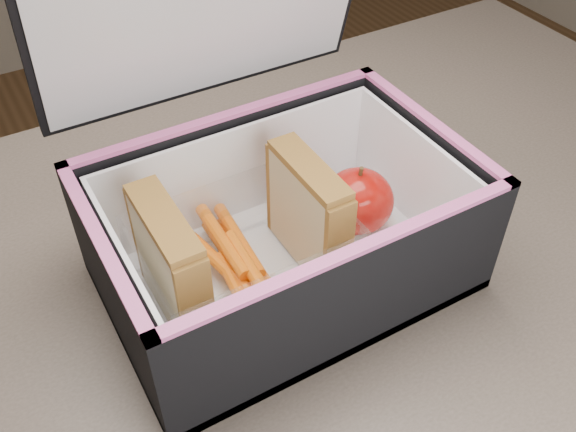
% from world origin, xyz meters
% --- Properties ---
extents(kitchen_table, '(1.20, 0.80, 0.75)m').
position_xyz_m(kitchen_table, '(0.00, 0.00, 0.66)').
color(kitchen_table, '#66564C').
rests_on(kitchen_table, ground).
extents(lunch_bag, '(0.32, 0.27, 0.32)m').
position_xyz_m(lunch_bag, '(-0.00, 0.04, 0.82)').
color(lunch_bag, black).
rests_on(lunch_bag, kitchen_table).
extents(plastic_tub, '(0.17, 0.12, 0.07)m').
position_xyz_m(plastic_tub, '(-0.04, 0.04, 0.80)').
color(plastic_tub, white).
rests_on(plastic_tub, lunch_bag).
extents(sandwich_left, '(0.03, 0.10, 0.11)m').
position_xyz_m(sandwich_left, '(-0.11, 0.04, 0.82)').
color(sandwich_left, tan).
rests_on(sandwich_left, plastic_tub).
extents(sandwich_right, '(0.03, 0.10, 0.11)m').
position_xyz_m(sandwich_right, '(0.02, 0.04, 0.82)').
color(sandwich_right, tan).
rests_on(sandwich_right, plastic_tub).
extents(carrot_sticks, '(0.05, 0.16, 0.03)m').
position_xyz_m(carrot_sticks, '(-0.05, 0.05, 0.78)').
color(carrot_sticks, '#DE4E00').
rests_on(carrot_sticks, plastic_tub).
extents(paper_napkin, '(0.09, 0.09, 0.01)m').
position_xyz_m(paper_napkin, '(0.08, 0.04, 0.77)').
color(paper_napkin, white).
rests_on(paper_napkin, lunch_bag).
extents(red_apple, '(0.09, 0.09, 0.07)m').
position_xyz_m(red_apple, '(0.08, 0.04, 0.80)').
color(red_apple, '#990300').
rests_on(red_apple, paper_napkin).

